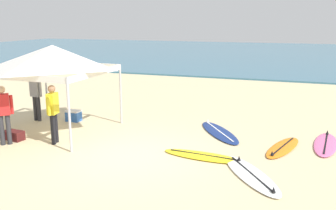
{
  "coord_description": "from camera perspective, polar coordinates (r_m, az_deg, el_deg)",
  "views": [
    {
      "loc": [
        4.0,
        -8.32,
        3.5
      ],
      "look_at": [
        0.41,
        1.87,
        1.0
      ],
      "focal_mm": 39.46,
      "sensor_mm": 36.0,
      "label": 1
    }
  ],
  "objects": [
    {
      "name": "surfboard_white",
      "position": [
        8.82,
        12.71,
        -10.45
      ],
      "size": [
        1.89,
        2.38,
        0.19
      ],
      "color": "white",
      "rests_on": "ground"
    },
    {
      "name": "person_red",
      "position": [
        11.39,
        -24.09,
        -0.87
      ],
      "size": [
        0.43,
        0.41,
        1.71
      ],
      "color": "#2D2D33",
      "rests_on": "ground"
    },
    {
      "name": "person_grey",
      "position": [
        13.72,
        -19.74,
        1.71
      ],
      "size": [
        0.55,
        0.26,
        1.71
      ],
      "color": "#2D2D33",
      "rests_on": "ground"
    },
    {
      "name": "surfboard_navy",
      "position": [
        11.79,
        7.92,
        -4.18
      ],
      "size": [
        1.95,
        2.45,
        0.19
      ],
      "color": "navy",
      "rests_on": "ground"
    },
    {
      "name": "gear_bag_near_tent",
      "position": [
        11.94,
        -22.71,
        -4.35
      ],
      "size": [
        0.63,
        0.39,
        0.28
      ],
      "primitive_type": "cube",
      "rotation": [
        0.0,
        0.0,
        3.03
      ],
      "color": "#4C1919",
      "rests_on": "ground"
    },
    {
      "name": "canopy_tent",
      "position": [
        12.0,
        -17.35,
        7.13
      ],
      "size": [
        3.16,
        3.16,
        2.75
      ],
      "color": "#B7B7BC",
      "rests_on": "ground"
    },
    {
      "name": "sea",
      "position": [
        40.36,
        13.77,
        7.77
      ],
      "size": [
        80.0,
        36.0,
        0.1
      ],
      "primitive_type": "cube",
      "color": "#386B84",
      "rests_on": "ground"
    },
    {
      "name": "surfboard_yellow",
      "position": [
        9.74,
        5.65,
        -7.87
      ],
      "size": [
        2.29,
        0.81,
        0.19
      ],
      "color": "yellow",
      "rests_on": "ground"
    },
    {
      "name": "surfboard_orange",
      "position": [
        10.82,
        17.31,
        -6.27
      ],
      "size": [
        1.13,
        2.18,
        0.19
      ],
      "color": "orange",
      "rests_on": "ground"
    },
    {
      "name": "cooler_box",
      "position": [
        13.45,
        -14.38,
        -1.6
      ],
      "size": [
        0.5,
        0.36,
        0.39
      ],
      "color": "#2D60B7",
      "rests_on": "ground"
    },
    {
      "name": "person_yellow",
      "position": [
        11.01,
        -17.34,
        -0.76
      ],
      "size": [
        0.29,
        0.54,
        1.71
      ],
      "color": "black",
      "rests_on": "ground"
    },
    {
      "name": "surfboard_pink",
      "position": [
        11.52,
        23.16,
        -5.56
      ],
      "size": [
        0.85,
        2.33,
        0.19
      ],
      "color": "pink",
      "rests_on": "ground"
    },
    {
      "name": "ground_plane",
      "position": [
        9.88,
        -5.9,
        -7.81
      ],
      "size": [
        80.0,
        80.0,
        0.0
      ],
      "primitive_type": "plane",
      "color": "beige"
    }
  ]
}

